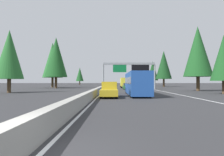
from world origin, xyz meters
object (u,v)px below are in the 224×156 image
box_truck_far_right (125,82)px  conifer_right_far (153,71)px  sedan_distant_a (113,83)px  bus_mid_left (137,83)px  conifer_left_near (56,57)px  conifer_right_mid (164,65)px  pickup_distant_b (139,85)px  sign_gantry_overhead (130,68)px  sedan_near_right (127,86)px  pickup_far_left (109,89)px  minivan_mid_right (125,83)px  conifer_right_near (198,51)px  conifer_left_foreground (9,54)px  conifer_left_mid (53,60)px  sedan_far_center (132,85)px  conifer_left_far (80,74)px  conifer_right_foreground (224,58)px

box_truck_far_right → conifer_right_far: (25.39, -13.33, 4.71)m
sedan_distant_a → bus_mid_left: bearing=-177.9°
conifer_left_near → conifer_right_mid: bearing=-66.1°
conifer_right_mid → conifer_right_far: conifer_right_mid is taller
pickup_distant_b → sign_gantry_overhead: bearing=154.1°
conifer_right_far → sedan_near_right: bearing=160.0°
conifer_right_mid → pickup_far_left: bearing=158.7°
minivan_mid_right → conifer_left_near: conifer_left_near is taller
conifer_right_near → conifer_left_foreground: conifer_right_near is taller
conifer_right_mid → conifer_left_near: bearing=113.9°
conifer_left_foreground → pickup_distant_b: bearing=-49.0°
conifer_left_near → conifer_left_mid: (7.51, 3.22, -0.03)m
pickup_distant_b → sedan_far_center: bearing=0.1°
pickup_far_left → minivan_mid_right: (92.86, -7.32, 0.04)m
conifer_left_far → bus_mid_left: bearing=-165.1°
pickup_far_left → conifer_right_near: (16.10, -17.45, 6.99)m
sedan_near_right → conifer_right_far: bearing=-20.0°
box_truck_far_right → conifer_left_mid: bearing=83.4°
bus_mid_left → sedan_distant_a: (91.44, 3.34, -1.03)m
conifer_right_foreground → conifer_right_mid: (39.72, -0.63, 2.12)m
pickup_distant_b → conifer_left_foreground: conifer_left_foreground is taller
pickup_distant_b → conifer_right_mid: bearing=-33.6°
conifer_left_mid → conifer_right_near: bearing=-122.2°
sedan_far_center → conifer_left_mid: (-12.28, 25.99, 7.88)m
bus_mid_left → conifer_left_far: conifer_left_far is taller
bus_mid_left → conifer_right_near: size_ratio=0.89×
conifer_right_near → box_truck_far_right: bearing=34.1°
bus_mid_left → pickup_distant_b: bearing=-7.9°
conifer_right_far → conifer_left_foreground: (-52.59, 34.08, 0.08)m
sedan_far_center → conifer_right_mid: bearing=-115.2°
sign_gantry_overhead → conifer_right_near: 15.48m
conifer_left_near → conifer_left_far: (51.48, 1.98, -3.02)m
bus_mid_left → conifer_right_near: 19.75m
sedan_far_center → conifer_left_far: (31.68, 24.75, 4.88)m
sign_gantry_overhead → conifer_left_near: (7.37, 19.78, 3.50)m
conifer_right_foreground → conifer_left_near: 41.29m
sedan_far_center → conifer_right_foreground: size_ratio=0.49×
bus_mid_left → conifer_left_far: 82.28m
bus_mid_left → conifer_right_mid: (42.75, -14.30, 5.90)m
conifer_left_near → box_truck_far_right: bearing=-75.6°
minivan_mid_right → sedan_far_center: size_ratio=1.14×
conifer_left_foreground → conifer_right_far: bearing=-32.9°
sedan_distant_a → conifer_left_mid: size_ratio=0.31×
conifer_left_mid → conifer_left_far: bearing=-1.6°
bus_mid_left → sedan_far_center: (47.76, -3.67, -1.03)m
conifer_right_near → minivan_mid_right: bearing=7.5°
sedan_far_center → conifer_left_foreground: size_ratio=0.42×
minivan_mid_right → conifer_right_mid: conifer_right_mid is taller
conifer_left_near → conifer_left_mid: bearing=23.2°
pickup_far_left → bus_mid_left: (3.32, -3.70, 0.80)m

